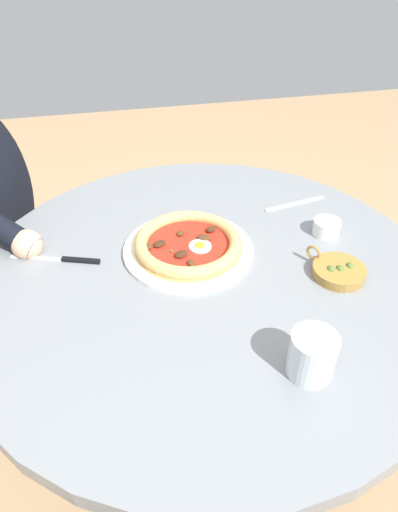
% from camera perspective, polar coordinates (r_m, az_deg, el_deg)
% --- Properties ---
extents(ground_plane, '(6.00, 6.00, 0.02)m').
position_cam_1_polar(ground_plane, '(1.55, 0.57, -23.16)').
color(ground_plane, tan).
extents(dining_table, '(1.01, 1.01, 0.73)m').
position_cam_1_polar(dining_table, '(1.05, 0.77, -6.71)').
color(dining_table, gray).
rests_on(dining_table, ground).
extents(pizza_on_plate, '(0.29, 0.29, 0.04)m').
position_cam_1_polar(pizza_on_plate, '(1.01, -1.37, 1.37)').
color(pizza_on_plate, white).
rests_on(pizza_on_plate, dining_table).
extents(water_glass, '(0.08, 0.08, 0.08)m').
position_cam_1_polar(water_glass, '(0.78, 13.99, -12.27)').
color(water_glass, silver).
rests_on(water_glass, dining_table).
extents(steak_knife, '(0.08, 0.20, 0.01)m').
position_cam_1_polar(steak_knife, '(1.03, -16.17, -0.44)').
color(steak_knife, silver).
rests_on(steak_knife, dining_table).
extents(ramekin_capers, '(0.06, 0.06, 0.04)m').
position_cam_1_polar(ramekin_capers, '(1.11, 15.79, 3.54)').
color(ramekin_capers, white).
rests_on(ramekin_capers, dining_table).
extents(olive_pan, '(0.12, 0.11, 0.05)m').
position_cam_1_polar(olive_pan, '(0.99, 17.13, -1.79)').
color(olive_pan, olive).
rests_on(olive_pan, dining_table).
extents(fork_utensil, '(0.04, 0.17, 0.00)m').
position_cam_1_polar(fork_utensil, '(1.22, 12.00, 6.49)').
color(fork_utensil, '#BCBCC1').
rests_on(fork_utensil, dining_table).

